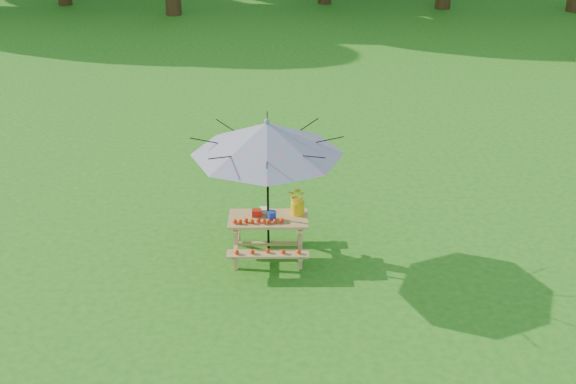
{
  "coord_description": "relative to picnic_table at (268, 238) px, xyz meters",
  "views": [
    {
      "loc": [
        -3.86,
        -6.43,
        5.71
      ],
      "look_at": [
        -3.79,
        3.23,
        1.1
      ],
      "focal_mm": 45.0,
      "sensor_mm": 36.0,
      "label": 1
    }
  ],
  "objects": [
    {
      "name": "produce_bins",
      "position": [
        -0.05,
        0.04,
        0.4
      ],
      "size": [
        0.37,
        0.37,
        0.13
      ],
      "color": "#AE1B0D",
      "rests_on": "picnic_table"
    },
    {
      "name": "flower_bucket",
      "position": [
        0.45,
        0.13,
        0.58
      ],
      "size": [
        0.34,
        0.32,
        0.45
      ],
      "color": "#F2AB0C",
      "rests_on": "picnic_table"
    },
    {
      "name": "patio_umbrella",
      "position": [
        0.0,
        0.0,
        1.62
      ],
      "size": [
        2.27,
        2.27,
        2.25
      ],
      "color": "black",
      "rests_on": "ground"
    },
    {
      "name": "tomatoes_row",
      "position": [
        -0.15,
        -0.18,
        0.38
      ],
      "size": [
        0.77,
        0.13,
        0.07
      ],
      "primitive_type": null,
      "color": "red",
      "rests_on": "picnic_table"
    },
    {
      "name": "picnic_table",
      "position": [
        0.0,
        0.0,
        0.0
      ],
      "size": [
        1.2,
        1.32,
        0.67
      ],
      "color": "#A8724C",
      "rests_on": "ground"
    }
  ]
}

